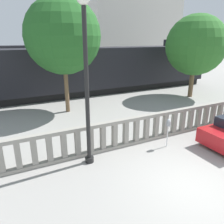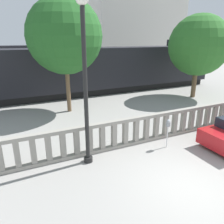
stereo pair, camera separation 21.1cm
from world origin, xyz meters
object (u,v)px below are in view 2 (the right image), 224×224
object	(u,v)px
lamppost	(85,68)
train_near	(98,70)
tree_left	(65,36)
tree_right	(199,45)
parking_meter	(168,125)

from	to	relation	value
lamppost	train_near	world-z (taller)	lamppost
train_near	tree_left	xyz separation A→B (m)	(-3.61, -4.03, 2.62)
train_near	tree_right	xyz separation A→B (m)	(6.33, -4.69, 2.00)
tree_left	parking_meter	bearing A→B (deg)	-69.36
lamppost	tree_right	xyz separation A→B (m)	(10.89, 5.67, 0.43)
parking_meter	tree_right	world-z (taller)	tree_right
train_near	tree_right	distance (m)	8.13
lamppost	parking_meter	bearing A→B (deg)	-5.44
parking_meter	tree_right	size ratio (longest dim) A/B	0.20
tree_left	tree_right	distance (m)	9.98
parking_meter	tree_left	world-z (taller)	tree_left
train_near	tree_left	world-z (taller)	tree_left
lamppost	tree_right	world-z (taller)	tree_right
lamppost	parking_meter	distance (m)	4.29
train_near	tree_right	bearing A→B (deg)	-36.51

